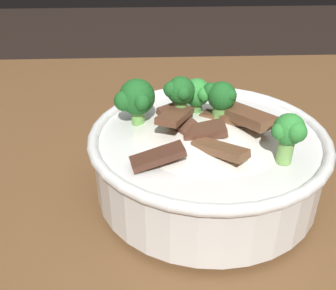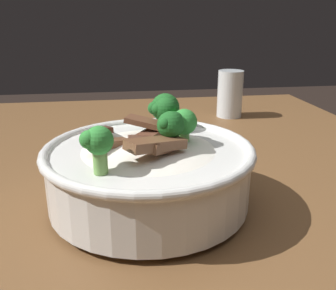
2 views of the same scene
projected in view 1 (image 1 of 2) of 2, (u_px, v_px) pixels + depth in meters
dining_table at (260, 238)px, 0.55m from camera, size 1.47×0.94×0.81m
rice_bowl at (207, 154)px, 0.44m from camera, size 0.26×0.26×0.14m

